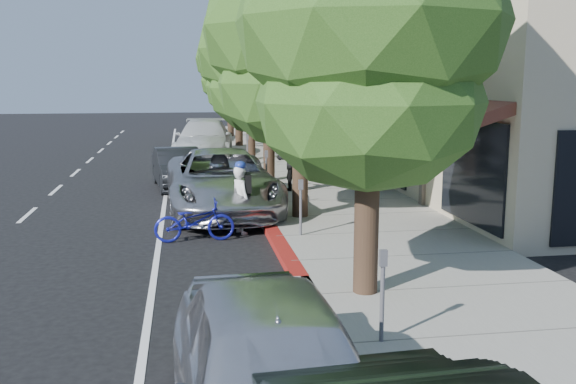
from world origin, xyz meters
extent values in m
plane|color=black|center=(0.00, 0.00, 0.00)|extent=(120.00, 120.00, 0.00)
cube|color=gray|center=(2.30, 8.00, 0.07)|extent=(4.60, 56.00, 0.15)
cube|color=#9E998E|center=(0.00, 8.00, 0.07)|extent=(0.30, 56.00, 0.15)
cube|color=maroon|center=(0.00, 1.00, 0.07)|extent=(0.32, 4.00, 0.15)
cube|color=#C3B396|center=(9.60, 18.00, 3.50)|extent=(10.00, 36.00, 7.00)
cylinder|color=black|center=(0.90, -2.00, 1.27)|extent=(0.40, 0.40, 2.53)
ellipsoid|color=#254A16|center=(0.90, -2.00, 3.26)|extent=(3.63, 3.63, 2.91)
ellipsoid|color=#254A16|center=(0.90, -2.00, 4.49)|extent=(4.27, 4.27, 3.42)
cylinder|color=black|center=(0.90, 4.00, 1.36)|extent=(0.40, 0.40, 2.73)
ellipsoid|color=#254A16|center=(0.90, 4.00, 3.51)|extent=(4.20, 4.20, 3.36)
ellipsoid|color=#254A16|center=(0.90, 4.00, 4.83)|extent=(4.94, 4.94, 3.95)
cylinder|color=black|center=(0.90, 10.00, 1.29)|extent=(0.40, 0.40, 2.58)
ellipsoid|color=#254A16|center=(0.90, 10.00, 3.32)|extent=(4.19, 4.19, 3.35)
ellipsoid|color=#254A16|center=(0.90, 10.00, 4.58)|extent=(4.93, 4.93, 3.94)
ellipsoid|color=#254A16|center=(0.90, 10.00, 5.91)|extent=(3.70, 3.70, 2.96)
cylinder|color=black|center=(0.90, 16.00, 1.29)|extent=(0.40, 0.40, 2.58)
ellipsoid|color=#254A16|center=(0.90, 16.00, 3.32)|extent=(3.99, 3.99, 3.19)
ellipsoid|color=#254A16|center=(0.90, 16.00, 4.57)|extent=(4.69, 4.69, 3.75)
ellipsoid|color=#254A16|center=(0.90, 16.00, 5.90)|extent=(3.52, 3.52, 2.82)
cylinder|color=black|center=(0.90, 22.00, 1.29)|extent=(0.40, 0.40, 2.58)
ellipsoid|color=#254A16|center=(0.90, 22.00, 3.32)|extent=(3.45, 3.45, 2.76)
ellipsoid|color=#254A16|center=(0.90, 22.00, 4.57)|extent=(4.06, 4.06, 3.25)
ellipsoid|color=#254A16|center=(0.90, 22.00, 5.90)|extent=(3.05, 3.05, 2.44)
cylinder|color=black|center=(0.90, 28.00, 1.37)|extent=(0.40, 0.40, 2.74)
ellipsoid|color=#254A16|center=(0.90, 28.00, 3.52)|extent=(3.67, 3.67, 2.93)
ellipsoid|color=#254A16|center=(0.90, 28.00, 4.85)|extent=(4.31, 4.31, 3.45)
ellipsoid|color=#254A16|center=(0.90, 28.00, 6.25)|extent=(3.24, 3.24, 2.59)
imported|color=silver|center=(-0.70, 3.00, 0.81)|extent=(0.58, 0.69, 1.61)
imported|color=#16199B|center=(-1.80, 2.40, 0.47)|extent=(1.81, 0.70, 0.94)
imported|color=#B4B4B9|center=(-1.00, 5.50, 0.86)|extent=(3.06, 6.26, 1.71)
imported|color=black|center=(-2.20, 9.71, 0.67)|extent=(1.92, 4.21, 1.34)
imported|color=silver|center=(-1.07, 17.58, 0.88)|extent=(3.06, 6.27, 1.76)
imported|color=black|center=(-0.67, 25.87, 0.72)|extent=(1.80, 4.28, 1.45)
imported|color=silver|center=(-1.20, -6.12, 0.80)|extent=(2.07, 4.77, 1.60)
imported|color=black|center=(1.32, 7.86, 1.11)|extent=(0.94, 0.74, 1.93)
camera|label=1|loc=(-1.98, -11.79, 3.61)|focal=40.00mm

